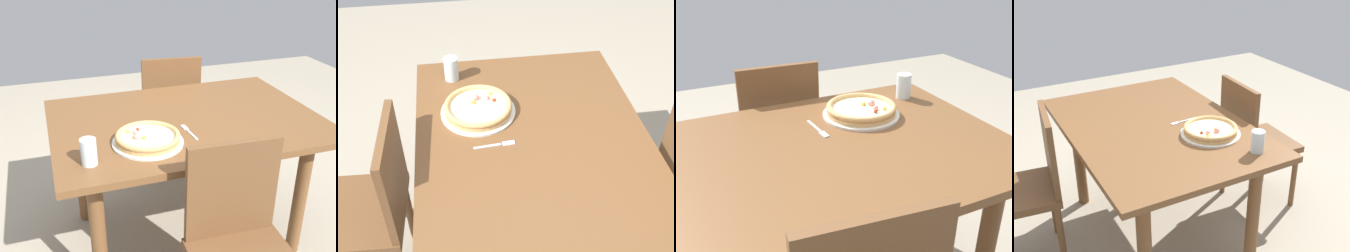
{
  "view_description": "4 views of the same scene",
  "coord_description": "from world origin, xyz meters",
  "views": [
    {
      "loc": [
        -0.66,
        -1.72,
        1.56
      ],
      "look_at": [
        -0.13,
        -0.1,
        0.75
      ],
      "focal_mm": 42.6,
      "sensor_mm": 36.0,
      "label": 1
    },
    {
      "loc": [
        1.17,
        -0.29,
        1.88
      ],
      "look_at": [
        -0.13,
        -0.1,
        0.75
      ],
      "focal_mm": 45.74,
      "sensor_mm": 36.0,
      "label": 2
    },
    {
      "loc": [
        0.47,
        1.13,
        1.4
      ],
      "look_at": [
        -0.13,
        -0.1,
        0.75
      ],
      "focal_mm": 42.56,
      "sensor_mm": 36.0,
      "label": 3
    },
    {
      "loc": [
        -1.96,
        0.92,
        1.75
      ],
      "look_at": [
        -0.13,
        -0.1,
        0.75
      ],
      "focal_mm": 45.83,
      "sensor_mm": 36.0,
      "label": 4
    }
  ],
  "objects": [
    {
      "name": "drinking_glass",
      "position": [
        -0.53,
        -0.3,
        0.79
      ],
      "size": [
        0.07,
        0.07,
        0.11
      ],
      "primitive_type": "cylinder",
      "color": "silver",
      "rests_on": "dining_table"
    },
    {
      "name": "plate",
      "position": [
        -0.26,
        -0.2,
        0.74
      ],
      "size": [
        0.32,
        0.32,
        0.01
      ],
      "primitive_type": "cylinder",
      "color": "silver",
      "rests_on": "dining_table"
    },
    {
      "name": "chair_far",
      "position": [
        0.13,
        0.68,
        0.48
      ],
      "size": [
        0.44,
        0.44,
        0.88
      ],
      "rotation": [
        0.0,
        0.0,
        -0.11
      ],
      "color": "brown",
      "rests_on": "ground"
    },
    {
      "name": "fork",
      "position": [
        -0.04,
        -0.15,
        0.73
      ],
      "size": [
        0.03,
        0.17,
        0.0
      ],
      "rotation": [
        0.0,
        0.0,
        1.65
      ],
      "color": "silver",
      "rests_on": "dining_table"
    },
    {
      "name": "pizza",
      "position": [
        -0.26,
        -0.2,
        0.76
      ],
      "size": [
        0.29,
        0.29,
        0.05
      ],
      "color": "tan",
      "rests_on": "plate"
    },
    {
      "name": "dining_table",
      "position": [
        0.0,
        0.0,
        0.62
      ],
      "size": [
        1.35,
        0.94,
        0.73
      ],
      "color": "brown",
      "rests_on": "ground"
    },
    {
      "name": "ground_plane",
      "position": [
        0.0,
        0.0,
        0.0
      ],
      "size": [
        6.0,
        6.0,
        0.0
      ],
      "primitive_type": "plane",
      "color": "#9E937F"
    },
    {
      "name": "chair_near",
      "position": [
        -0.02,
        -0.68,
        0.48
      ],
      "size": [
        0.42,
        0.42,
        0.88
      ],
      "rotation": [
        0.0,
        0.0,
        3.09
      ],
      "color": "brown",
      "rests_on": "ground"
    }
  ]
}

